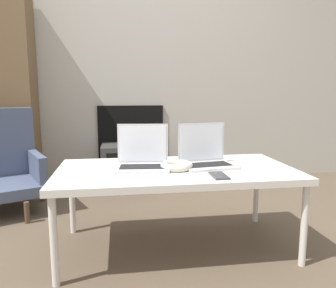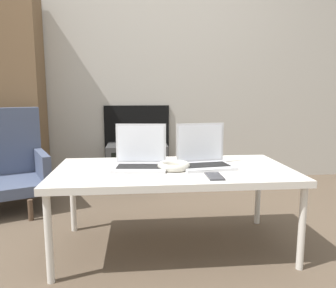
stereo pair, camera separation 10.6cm
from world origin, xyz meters
name	(u,v)px [view 1 (the left image)]	position (x,y,z in m)	size (l,w,h in m)	color
ground_plane	(181,263)	(0.00, 0.00, 0.00)	(14.00, 14.00, 0.00)	brown
wall_back	(149,53)	(0.00, 1.76, 1.29)	(7.00, 0.08, 2.60)	#ADA89E
table	(176,174)	(0.00, 0.19, 0.44)	(1.32, 0.68, 0.48)	silver
laptop_left	(143,158)	(-0.18, 0.22, 0.53)	(0.31, 0.25, 0.24)	silver
laptop_right	(206,156)	(0.18, 0.22, 0.53)	(0.32, 0.27, 0.24)	silver
headphones	(176,166)	(0.00, 0.16, 0.50)	(0.18, 0.18, 0.04)	beige
phone	(219,176)	(0.19, -0.03, 0.48)	(0.07, 0.14, 0.01)	#333338
tv	(132,165)	(-0.20, 1.52, 0.20)	(0.57, 0.38, 0.40)	#383838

